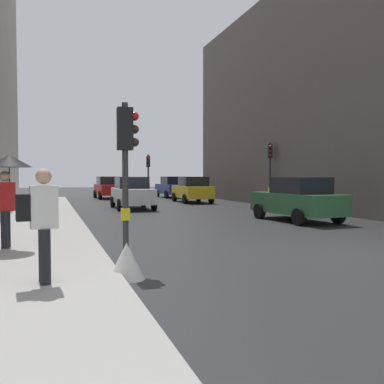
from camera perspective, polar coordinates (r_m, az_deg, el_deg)
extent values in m
plane|color=#28282B|center=(10.84, 20.71, -7.58)|extent=(120.00, 120.00, 0.00)
cube|color=#A8A5A0|center=(14.34, -20.77, -4.89)|extent=(3.26, 40.00, 0.16)
cube|color=#5B514C|center=(28.21, 23.00, 11.34)|extent=(12.00, 25.85, 12.74)
cylinder|color=#2D2D2D|center=(31.82, -5.99, 2.02)|extent=(0.12, 0.12, 3.42)
cube|color=black|center=(31.84, -6.00, 4.16)|extent=(0.24, 0.30, 0.84)
cube|color=yellow|center=(31.83, -5.99, 0.83)|extent=(0.20, 0.16, 0.24)
sphere|color=red|center=(31.67, -5.93, 4.64)|extent=(0.18, 0.18, 0.18)
sphere|color=#2D231E|center=(31.66, -5.93, 4.17)|extent=(0.18, 0.18, 0.18)
sphere|color=#2D231E|center=(31.65, -5.93, 3.70)|extent=(0.18, 0.18, 0.18)
cylinder|color=#2D2D2D|center=(8.45, -9.09, 0.96)|extent=(0.12, 0.12, 3.27)
cube|color=black|center=(8.50, -9.14, 8.50)|extent=(0.30, 0.25, 0.84)
cube|color=yellow|center=(8.48, -9.07, -3.00)|extent=(0.16, 0.20, 0.24)
sphere|color=red|center=(8.56, -7.87, 10.21)|extent=(0.18, 0.18, 0.18)
sphere|color=#2D231E|center=(8.53, -7.86, 8.48)|extent=(0.18, 0.18, 0.18)
sphere|color=#2D231E|center=(8.51, -7.86, 6.74)|extent=(0.18, 0.18, 0.18)
cylinder|color=#2D2D2D|center=(24.85, 10.60, 2.35)|extent=(0.12, 0.12, 3.78)
cube|color=black|center=(24.89, 10.62, 5.51)|extent=(0.33, 0.37, 0.84)
cube|color=yellow|center=(24.86, 10.59, 0.42)|extent=(0.25, 0.22, 0.24)
sphere|color=red|center=(24.72, 10.68, 6.13)|extent=(0.18, 0.18, 0.18)
sphere|color=#2D231E|center=(24.70, 10.68, 5.53)|extent=(0.18, 0.18, 0.18)
sphere|color=#2D231E|center=(24.69, 10.68, 4.93)|extent=(0.18, 0.18, 0.18)
cube|color=red|center=(34.14, -11.29, 0.34)|extent=(1.96, 4.27, 0.80)
cube|color=black|center=(34.37, -11.37, 1.55)|extent=(1.68, 2.06, 0.64)
cylinder|color=black|center=(33.00, -9.34, -0.41)|extent=(0.24, 0.65, 0.64)
cylinder|color=black|center=(32.68, -12.44, -0.45)|extent=(0.24, 0.65, 0.64)
cylinder|color=black|center=(35.64, -10.22, -0.22)|extent=(0.24, 0.65, 0.64)
cylinder|color=black|center=(35.35, -13.09, -0.26)|extent=(0.24, 0.65, 0.64)
cube|color=yellow|center=(28.58, 0.02, 0.02)|extent=(1.91, 4.24, 0.80)
cube|color=black|center=(28.33, 0.17, 1.46)|extent=(1.65, 2.04, 0.64)
cylinder|color=black|center=(29.65, -2.42, -0.67)|extent=(0.24, 0.65, 0.64)
cylinder|color=black|center=(30.16, 0.88, -0.62)|extent=(0.24, 0.65, 0.64)
cylinder|color=black|center=(27.05, -0.95, -0.95)|extent=(0.24, 0.65, 0.64)
cylinder|color=black|center=(27.61, 2.64, -0.89)|extent=(0.24, 0.65, 0.64)
cube|color=#2D6038|center=(17.28, 14.10, -1.49)|extent=(2.06, 4.31, 0.80)
cube|color=black|center=(17.05, 14.63, 0.88)|extent=(1.72, 2.10, 0.64)
cylinder|color=black|center=(17.92, 9.20, -2.60)|extent=(0.26, 0.65, 0.64)
cylinder|color=black|center=(18.93, 13.85, -2.38)|extent=(0.26, 0.65, 0.64)
cylinder|color=black|center=(15.70, 14.39, -3.32)|extent=(0.26, 0.65, 0.64)
cylinder|color=black|center=(16.84, 19.30, -3.01)|extent=(0.26, 0.65, 0.64)
cube|color=silver|center=(23.25, -8.13, -0.51)|extent=(1.84, 4.22, 0.80)
cube|color=black|center=(23.47, -8.25, 1.28)|extent=(1.62, 2.01, 0.64)
cylinder|color=black|center=(22.13, -5.21, -1.67)|extent=(0.23, 0.64, 0.64)
cylinder|color=black|center=(21.79, -9.83, -1.75)|extent=(0.23, 0.64, 0.64)
cylinder|color=black|center=(24.76, -6.63, -1.26)|extent=(0.23, 0.64, 0.64)
cylinder|color=black|center=(24.46, -10.77, -1.33)|extent=(0.23, 0.64, 0.64)
cube|color=navy|center=(35.08, -2.74, 0.43)|extent=(1.92, 4.25, 0.80)
cube|color=black|center=(34.83, -2.61, 1.60)|extent=(1.66, 2.04, 0.64)
cylinder|color=black|center=(36.13, -4.75, -0.16)|extent=(0.24, 0.65, 0.64)
cylinder|color=black|center=(36.66, -2.04, -0.12)|extent=(0.24, 0.65, 0.64)
cylinder|color=black|center=(33.54, -3.50, -0.34)|extent=(0.24, 0.65, 0.64)
cylinder|color=black|center=(34.11, -0.60, -0.29)|extent=(0.24, 0.65, 0.64)
cylinder|color=black|center=(10.66, -23.96, -4.61)|extent=(0.16, 0.16, 0.85)
cylinder|color=black|center=(10.47, -24.21, -4.74)|extent=(0.16, 0.16, 0.85)
cube|color=red|center=(10.50, -24.15, -0.58)|extent=(0.43, 0.32, 0.66)
sphere|color=tan|center=(10.49, -24.19, 1.98)|extent=(0.24, 0.24, 0.24)
cylinder|color=black|center=(10.47, -23.64, 0.79)|extent=(0.02, 0.02, 0.90)
cone|color=black|center=(10.48, -23.69, 3.90)|extent=(1.00, 1.00, 0.28)
cylinder|color=black|center=(7.01, -19.57, -8.05)|extent=(0.16, 0.16, 0.85)
cylinder|color=black|center=(6.81, -19.39, -8.34)|extent=(0.16, 0.16, 0.85)
cube|color=silver|center=(6.81, -19.56, -1.93)|extent=(0.43, 0.30, 0.66)
sphere|color=tan|center=(6.80, -19.61, 2.02)|extent=(0.24, 0.24, 0.24)
cube|color=black|center=(6.79, -22.08, -1.98)|extent=(0.23, 0.30, 0.40)
cone|color=silver|center=(7.50, -8.92, -9.28)|extent=(0.64, 0.64, 0.65)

